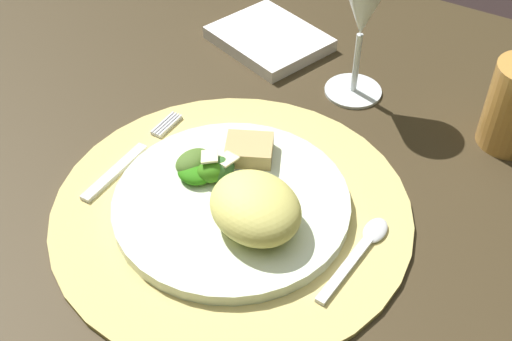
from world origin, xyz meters
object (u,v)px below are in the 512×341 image
object	(u,v)px
dinner_plate	(232,203)
spoon	(363,246)
dining_table	(254,265)
wine_glass	(364,4)
fork	(129,159)
napkin	(269,39)

from	to	relation	value
dinner_plate	spoon	distance (m)	0.14
spoon	dinner_plate	bearing A→B (deg)	-171.24
dining_table	dinner_plate	world-z (taller)	dinner_plate
dinner_plate	spoon	size ratio (longest dim) A/B	1.96
spoon	wine_glass	bearing A→B (deg)	117.00
dining_table	dinner_plate	xyz separation A→B (m)	(0.01, -0.06, 0.18)
dining_table	wine_glass	size ratio (longest dim) A/B	6.32
dinner_plate	spoon	bearing A→B (deg)	8.76
dinner_plate	fork	world-z (taller)	dinner_plate
fork	wine_glass	bearing A→B (deg)	57.96
wine_glass	napkin	bearing A→B (deg)	164.39
dinner_plate	wine_glass	distance (m)	0.28
napkin	wine_glass	world-z (taller)	wine_glass
fork	napkin	xyz separation A→B (m)	(0.01, 0.30, 0.00)
napkin	dinner_plate	bearing A→B (deg)	-66.74
spoon	napkin	size ratio (longest dim) A/B	0.85
napkin	fork	bearing A→B (deg)	-92.00
wine_glass	dining_table	bearing A→B (deg)	-98.49
dining_table	fork	world-z (taller)	fork
dining_table	spoon	bearing A→B (deg)	-14.25
fork	wine_glass	xyz separation A→B (m)	(0.16, 0.26, 0.12)
dinner_plate	fork	bearing A→B (deg)	178.96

